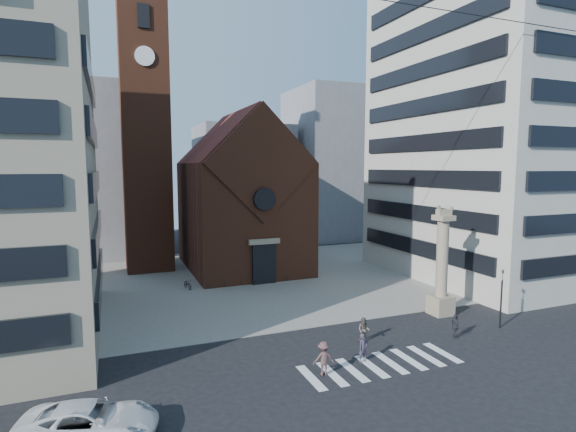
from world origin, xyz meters
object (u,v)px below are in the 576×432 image
object	(u,v)px
pedestrian_0	(363,348)
pedestrian_1	(364,330)
traffic_light	(501,297)
scooter_0	(188,284)
lion_column	(442,271)
pedestrian_2	(455,326)
white_car	(89,422)

from	to	relation	value
pedestrian_0	pedestrian_1	xyz separation A→B (m)	(1.65, 2.62, -0.03)
traffic_light	pedestrian_1	world-z (taller)	traffic_light
pedestrian_1	scooter_0	distance (m)	19.51
traffic_light	scooter_0	xyz separation A→B (m)	(-19.39, 18.76, -1.77)
traffic_light	pedestrian_1	distance (m)	10.80
traffic_light	scooter_0	distance (m)	27.04
lion_column	pedestrian_2	distance (m)	5.70
lion_column	traffic_light	xyz separation A→B (m)	(1.99, -4.00, -1.17)
traffic_light	white_car	xyz separation A→B (m)	(-27.19, -3.66, -1.49)
lion_column	pedestrian_1	distance (m)	9.41
traffic_light	pedestrian_1	size ratio (longest dim) A/B	2.57
scooter_0	pedestrian_2	bearing A→B (deg)	-63.95
pedestrian_1	pedestrian_2	size ratio (longest dim) A/B	0.99
pedestrian_0	scooter_0	bearing A→B (deg)	94.93
lion_column	pedestrian_1	world-z (taller)	lion_column
lion_column	pedestrian_2	world-z (taller)	lion_column
pedestrian_0	scooter_0	xyz separation A→B (m)	(-7.12, 20.05, -0.34)
lion_column	pedestrian_0	bearing A→B (deg)	-152.77
white_car	pedestrian_0	distance (m)	15.10
traffic_light	scooter_0	world-z (taller)	traffic_light
white_car	pedestrian_2	bearing A→B (deg)	-66.90
pedestrian_0	scooter_0	size ratio (longest dim) A/B	0.97
traffic_light	white_car	world-z (taller)	traffic_light
lion_column	white_car	size ratio (longest dim) A/B	1.51
traffic_light	white_car	distance (m)	27.47
pedestrian_0	pedestrian_2	xyz separation A→B (m)	(7.78, 0.88, -0.01)
traffic_light	pedestrian_2	distance (m)	4.73
lion_column	pedestrian_2	xyz separation A→B (m)	(-2.50, -4.41, -2.61)
white_car	scooter_0	world-z (taller)	white_car
pedestrian_1	lion_column	bearing A→B (deg)	62.93
traffic_light	pedestrian_2	size ratio (longest dim) A/B	2.54
pedestrian_1	white_car	bearing A→B (deg)	-117.53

